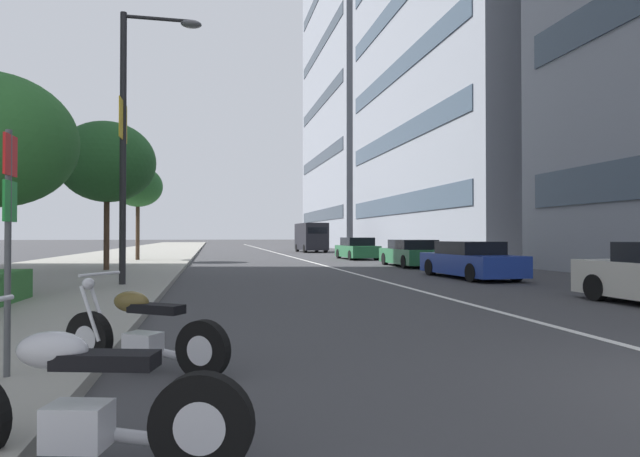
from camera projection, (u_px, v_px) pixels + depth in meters
The scene contains 13 objects.
sidewalk_right_plaza at pixel (118, 260), 31.63m from camera, with size 160.00×8.65×0.15m, color gray.
lane_centre_stripe at pixel (289, 256), 38.77m from camera, with size 110.00×0.16×0.01m, color silver.
motorcycle_mid_row at pixel (75, 408), 3.34m from camera, with size 0.79×2.21×1.11m.
motorcycle_far_end_row at pixel (142, 335), 5.87m from camera, with size 1.34×1.90×1.09m.
car_following_behind at pixel (470, 261), 18.79m from camera, with size 4.69×1.98×1.31m.
car_mid_block_traffic at pixel (411, 254), 25.91m from camera, with size 4.70×2.02×1.32m.
car_lead_in_lane at pixel (357, 249), 33.81m from camera, with size 4.31×1.96×1.40m.
delivery_van_ahead at pixel (311, 237), 48.42m from camera, with size 5.26×2.30×2.65m.
parking_sign_by_curb at pixel (9, 222), 5.12m from camera, with size 0.32×0.06×2.40m.
street_lamp_with_banners at pixel (135, 120), 14.90m from camera, with size 1.26×2.25×7.69m.
street_tree_by_lamp_post at pixel (107, 162), 21.07m from camera, with size 3.79×3.79×5.94m.
street_tree_far_plaza at pixel (138, 187), 29.77m from camera, with size 2.73×2.73×5.32m.
office_tower_far_left_down_avenue at pixel (380, 55), 72.90m from camera, with size 28.10×16.89×53.18m.
Camera 1 is at (-3.46, 5.61, 1.52)m, focal length 29.54 mm.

